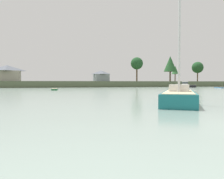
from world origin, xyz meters
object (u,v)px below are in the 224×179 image
object	(u,v)px
dinghy_green	(55,90)
dinghy_skyblue	(220,88)
sailboat_teal	(179,100)
cruiser_black	(184,86)

from	to	relation	value
dinghy_green	dinghy_skyblue	xyz separation A→B (m)	(46.85, 3.86, 0.01)
sailboat_teal	dinghy_skyblue	size ratio (longest dim) A/B	3.80
dinghy_green	cruiser_black	world-z (taller)	cruiser_black
dinghy_skyblue	cruiser_black	world-z (taller)	cruiser_black
sailboat_teal	dinghy_skyblue	xyz separation A→B (m)	(39.25, 38.25, -0.14)
sailboat_teal	dinghy_skyblue	world-z (taller)	sailboat_teal
sailboat_teal	dinghy_green	size ratio (longest dim) A/B	5.06
dinghy_skyblue	dinghy_green	bearing A→B (deg)	-175.29
sailboat_teal	dinghy_green	xyz separation A→B (m)	(-7.60, 34.38, -0.16)
sailboat_teal	cruiser_black	size ratio (longest dim) A/B	2.07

